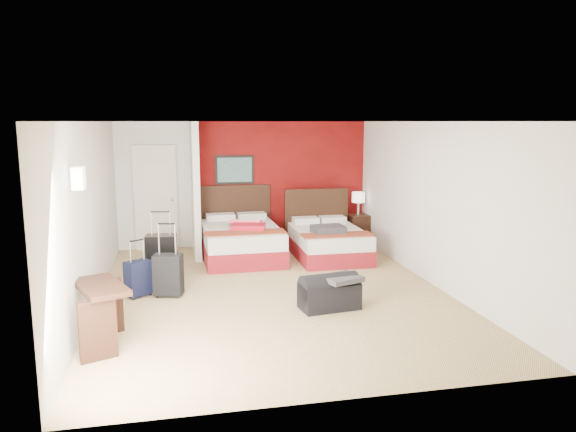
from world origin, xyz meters
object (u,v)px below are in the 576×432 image
object	(u,v)px
table_lamp	(358,204)
suitcase_navy	(138,280)
desk	(102,316)
bed_left	(241,243)
nightstand	(358,229)
suitcase_charcoal	(168,277)
red_suitcase_open	(247,225)
suitcase_black	(162,259)
bed_right	(329,244)
duffel_bag	(329,294)

from	to	relation	value
table_lamp	suitcase_navy	distance (m)	5.02
suitcase_navy	desk	bearing A→B (deg)	-135.06
desk	table_lamp	bearing A→B (deg)	21.89
suitcase_navy	bed_left	bearing A→B (deg)	12.39
bed_left	nightstand	size ratio (longest dim) A/B	3.25
table_lamp	suitcase_charcoal	world-z (taller)	table_lamp
nightstand	table_lamp	bearing A→B (deg)	0.00
red_suitcase_open	desk	world-z (taller)	desk
red_suitcase_open	suitcase_navy	xyz separation A→B (m)	(-1.82, -1.83, -0.40)
bed_left	red_suitcase_open	size ratio (longest dim) A/B	2.44
table_lamp	suitcase_navy	size ratio (longest dim) A/B	0.94
bed_left	suitcase_navy	distance (m)	2.59
suitcase_navy	desk	world-z (taller)	desk
suitcase_black	table_lamp	bearing A→B (deg)	32.34
red_suitcase_open	nightstand	bearing A→B (deg)	34.14
bed_right	suitcase_charcoal	world-z (taller)	suitcase_charcoal
table_lamp	suitcase_black	size ratio (longest dim) A/B	0.66
bed_right	suitcase_navy	xyz separation A→B (m)	(-3.32, -1.65, -0.02)
duffel_bag	bed_right	bearing A→B (deg)	66.28
suitcase_black	suitcase_charcoal	size ratio (longest dim) A/B	1.21
nightstand	suitcase_navy	distance (m)	4.99
nightstand	suitcase_navy	bearing A→B (deg)	-153.99
suitcase_charcoal	suitcase_navy	bearing A→B (deg)	-174.19
suitcase_charcoal	duffel_bag	xyz separation A→B (m)	(2.13, -0.98, -0.10)
bed_left	bed_right	xyz separation A→B (m)	(1.60, -0.28, -0.03)
bed_right	desk	world-z (taller)	desk
nightstand	table_lamp	distance (m)	0.54
nightstand	suitcase_charcoal	distance (m)	4.68
table_lamp	duffel_bag	distance (m)	4.12
bed_right	duffel_bag	xyz separation A→B (m)	(-0.76, -2.71, -0.07)
table_lamp	suitcase_navy	bearing A→B (deg)	-147.82
suitcase_charcoal	suitcase_black	bearing A→B (deg)	112.56
red_suitcase_open	table_lamp	world-z (taller)	table_lamp
bed_right	suitcase_navy	bearing A→B (deg)	-153.06
bed_right	red_suitcase_open	size ratio (longest dim) A/B	2.17
bed_right	desk	bearing A→B (deg)	-136.09
suitcase_black	desk	distance (m)	2.58
bed_right	suitcase_navy	size ratio (longest dim) A/B	3.55
suitcase_black	bed_right	bearing A→B (deg)	23.06
suitcase_black	desk	world-z (taller)	desk
bed_left	nightstand	world-z (taller)	nightstand
red_suitcase_open	suitcase_charcoal	bearing A→B (deg)	-110.91
bed_right	nightstand	world-z (taller)	nightstand
bed_left	red_suitcase_open	distance (m)	0.37
suitcase_charcoal	duffel_bag	bearing A→B (deg)	-9.47
red_suitcase_open	suitcase_black	distance (m)	1.87
suitcase_charcoal	suitcase_navy	world-z (taller)	suitcase_charcoal
suitcase_charcoal	suitcase_navy	xyz separation A→B (m)	(-0.43, 0.07, -0.05)
bed_right	red_suitcase_open	xyz separation A→B (m)	(-1.50, 0.18, 0.38)
bed_left	table_lamp	world-z (taller)	table_lamp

